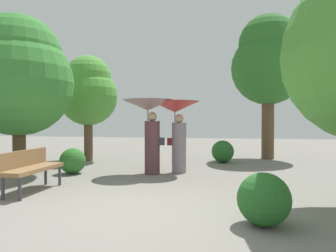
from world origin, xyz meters
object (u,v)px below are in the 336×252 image
object	(u,v)px
person_left	(149,118)
person_right	(176,118)
park_bench	(30,166)
tree_mid_left	(88,91)
tree_near_left	(19,74)
tree_near_right	(268,61)

from	to	relation	value
person_left	person_right	bearing A→B (deg)	-62.94
person_left	person_right	world-z (taller)	person_left
park_bench	person_left	bearing A→B (deg)	-37.64
park_bench	tree_mid_left	bearing A→B (deg)	11.22
person_left	park_bench	world-z (taller)	person_left
tree_mid_left	tree_near_left	bearing A→B (deg)	-98.53
person_left	tree_near_left	bearing A→B (deg)	105.68
tree_near_left	tree_mid_left	bearing A→B (deg)	81.47
park_bench	person_right	bearing A→B (deg)	-42.67
person_left	tree_mid_left	distance (m)	3.70
person_left	park_bench	bearing A→B (deg)	142.95
park_bench	tree_near_left	bearing A→B (deg)	41.84
person_left	park_bench	xyz separation A→B (m)	(-1.87, -2.40, -0.98)
tree_mid_left	person_left	bearing A→B (deg)	-39.02
person_left	tree_near_right	xyz separation A→B (m)	(3.57, 3.89, 2.14)
person_right	park_bench	distance (m)	3.86
tree_near_left	person_right	bearing A→B (deg)	16.96
park_bench	tree_near_left	distance (m)	2.95
person_left	tree_near_left	distance (m)	3.53
person_left	person_right	size ratio (longest dim) A/B	1.01
person_right	tree_mid_left	distance (m)	4.06
person_left	tree_near_left	size ratio (longest dim) A/B	0.48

